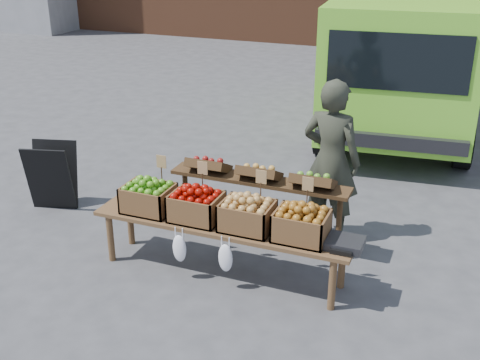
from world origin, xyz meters
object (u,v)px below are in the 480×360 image
at_px(back_table, 259,202).
at_px(crate_green_apples, 301,226).
at_px(crate_golden_apples, 148,198).
at_px(crate_red_apples, 247,216).
at_px(chalkboard_sign, 52,176).
at_px(weighing_scale, 345,243).
at_px(delivery_van, 402,63).
at_px(vendor, 331,161).
at_px(crate_russet_pears, 196,207).
at_px(display_bench, 222,249).

relative_size(back_table, crate_green_apples, 4.20).
relative_size(crate_golden_apples, crate_green_apples, 1.00).
distance_m(crate_golden_apples, crate_red_apples, 1.10).
height_order(chalkboard_sign, weighing_scale, chalkboard_sign).
xyz_separation_m(crate_golden_apples, crate_green_apples, (1.65, 0.00, 0.00)).
height_order(delivery_van, chalkboard_sign, delivery_van).
xyz_separation_m(vendor, crate_golden_apples, (-1.62, -1.21, -0.21)).
height_order(crate_golden_apples, crate_russet_pears, same).
xyz_separation_m(delivery_van, chalkboard_sign, (-3.53, -4.88, -0.73)).
bearing_deg(crate_red_apples, chalkboard_sign, 167.28).
xyz_separation_m(vendor, chalkboard_sign, (-3.39, -0.57, -0.49)).
xyz_separation_m(vendor, crate_russet_pears, (-1.07, -1.21, -0.21)).
height_order(chalkboard_sign, crate_golden_apples, chalkboard_sign).
bearing_deg(chalkboard_sign, weighing_scale, -24.84).
distance_m(chalkboard_sign, weighing_scale, 3.90).
bearing_deg(back_table, crate_golden_apples, -143.11).
bearing_deg(weighing_scale, vendor, 110.40).
xyz_separation_m(delivery_van, crate_red_apples, (-0.67, -5.53, -0.45)).
distance_m(chalkboard_sign, display_bench, 2.67).
bearing_deg(delivery_van, crate_red_apples, -102.35).
relative_size(delivery_van, weighing_scale, 15.25).
height_order(crate_russet_pears, weighing_scale, crate_russet_pears).
bearing_deg(weighing_scale, crate_green_apples, 180.00).
bearing_deg(crate_golden_apples, vendor, 36.79).
xyz_separation_m(crate_russet_pears, crate_red_apples, (0.55, 0.00, 0.00)).
distance_m(vendor, crate_golden_apples, 2.04).
relative_size(chalkboard_sign, crate_green_apples, 1.73).
bearing_deg(chalkboard_sign, delivery_van, 38.82).
height_order(vendor, chalkboard_sign, vendor).
height_order(display_bench, crate_golden_apples, crate_golden_apples).
xyz_separation_m(crate_russet_pears, crate_green_apples, (1.10, 0.00, 0.00)).
distance_m(display_bench, crate_green_apples, 0.93).
relative_size(vendor, crate_green_apples, 3.69).
height_order(crate_red_apples, crate_green_apples, same).
xyz_separation_m(vendor, back_table, (-0.66, -0.49, -0.40)).
bearing_deg(weighing_scale, delivery_van, 93.17).
bearing_deg(crate_green_apples, vendor, 91.25).
height_order(delivery_van, crate_russet_pears, delivery_van).
relative_size(vendor, display_bench, 0.68).
height_order(chalkboard_sign, back_table, back_table).
distance_m(back_table, crate_golden_apples, 1.21).
bearing_deg(crate_green_apples, chalkboard_sign, 169.28).
height_order(delivery_van, weighing_scale, delivery_van).
distance_m(vendor, crate_russet_pears, 1.63).
xyz_separation_m(crate_green_apples, weighing_scale, (0.43, 0.00, -0.10)).
bearing_deg(weighing_scale, chalkboard_sign, 170.44).
distance_m(chalkboard_sign, crate_golden_apples, 1.90).
height_order(back_table, display_bench, back_table).
distance_m(vendor, back_table, 0.92).
bearing_deg(chalkboard_sign, back_table, -13.74).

